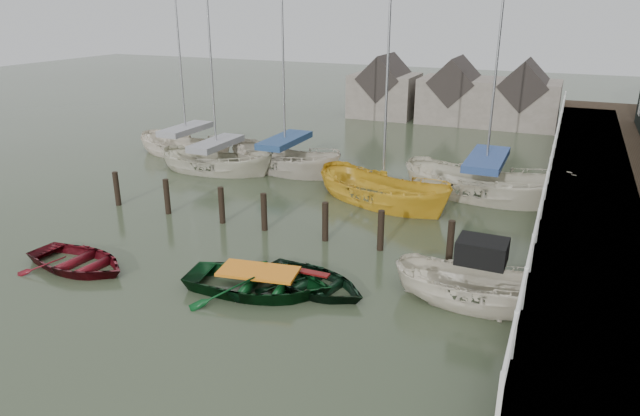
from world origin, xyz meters
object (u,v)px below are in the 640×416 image
at_px(rowboat_green, 259,291).
at_px(sailboat_d, 483,196).
at_px(rowboat_dkgreen, 313,289).
at_px(sailboat_e, 188,154).
at_px(sailboat_a, 218,170).
at_px(sailboat_b, 286,169).
at_px(rowboat_red, 79,268).
at_px(motorboat, 476,302).
at_px(sailboat_c, 382,202).

distance_m(rowboat_green, sailboat_d, 12.12).
relative_size(rowboat_dkgreen, sailboat_e, 0.32).
xyz_separation_m(rowboat_dkgreen, sailboat_d, (3.22, 10.47, 0.06)).
bearing_deg(sailboat_e, sailboat_a, -115.57).
bearing_deg(sailboat_b, rowboat_dkgreen, -136.36).
distance_m(sailboat_a, sailboat_b, 3.32).
xyz_separation_m(rowboat_red, sailboat_b, (0.91, 12.39, 0.06)).
distance_m(rowboat_red, sailboat_d, 16.04).
relative_size(motorboat, sailboat_b, 0.42).
height_order(sailboat_a, sailboat_d, sailboat_d).
relative_size(rowboat_red, sailboat_e, 0.34).
bearing_deg(sailboat_a, sailboat_e, 54.10).
relative_size(sailboat_c, sailboat_d, 0.89).
height_order(rowboat_dkgreen, sailboat_c, sailboat_c).
bearing_deg(rowboat_green, motorboat, -83.08).
bearing_deg(sailboat_c, rowboat_dkgreen, -154.60).
relative_size(rowboat_red, rowboat_green, 0.85).
bearing_deg(sailboat_a, rowboat_green, -145.51).
height_order(rowboat_dkgreen, sailboat_e, sailboat_e).
height_order(motorboat, sailboat_e, sailboat_e).
bearing_deg(sailboat_c, rowboat_red, 167.26).
bearing_deg(motorboat, rowboat_green, 107.22).
distance_m(motorboat, sailboat_e, 19.89).
bearing_deg(sailboat_b, rowboat_green, -143.45).
bearing_deg(motorboat, rowboat_red, 103.53).
relative_size(sailboat_a, sailboat_c, 0.89).
distance_m(sailboat_a, sailboat_d, 12.58).
distance_m(rowboat_dkgreen, sailboat_c, 8.10).
height_order(motorboat, sailboat_c, sailboat_c).
distance_m(rowboat_red, motorboat, 12.01).
bearing_deg(sailboat_e, sailboat_d, -86.55).
distance_m(sailboat_c, sailboat_e, 12.46).
distance_m(rowboat_red, rowboat_green, 5.97).
distance_m(rowboat_green, sailboat_a, 12.76).
xyz_separation_m(rowboat_red, sailboat_c, (6.75, 9.77, 0.01)).
height_order(rowboat_green, sailboat_a, sailboat_a).
relative_size(sailboat_c, sailboat_e, 1.05).
distance_m(rowboat_green, rowboat_dkgreen, 1.54).
bearing_deg(sailboat_d, sailboat_b, 97.98).
relative_size(rowboat_dkgreen, sailboat_c, 0.31).
relative_size(motorboat, sailboat_c, 0.41).
bearing_deg(rowboat_dkgreen, sailboat_e, 62.31).
distance_m(motorboat, sailboat_b, 14.55).
bearing_deg(motorboat, sailboat_b, 48.75).
bearing_deg(sailboat_b, sailboat_e, 98.13).
bearing_deg(rowboat_dkgreen, rowboat_green, 133.37).
relative_size(rowboat_red, sailboat_d, 0.29).
distance_m(rowboat_red, sailboat_b, 12.43).
height_order(sailboat_b, sailboat_e, sailboat_b).
height_order(sailboat_b, sailboat_d, sailboat_d).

